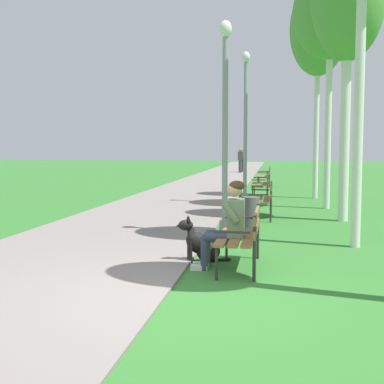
# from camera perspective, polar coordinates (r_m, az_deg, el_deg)

# --- Properties ---
(ground_plane) EXTENTS (120.00, 120.00, 0.00)m
(ground_plane) POSITION_cam_1_polar(r_m,az_deg,el_deg) (5.99, -0.35, -11.61)
(ground_plane) COLOR #33752D
(paved_path) EXTENTS (3.69, 60.00, 0.04)m
(paved_path) POSITION_cam_1_polar(r_m,az_deg,el_deg) (29.86, 3.28, 1.72)
(paved_path) COLOR gray
(paved_path) RESTS_ON ground
(park_bench_near) EXTENTS (0.55, 1.50, 0.85)m
(park_bench_near) POSITION_cam_1_polar(r_m,az_deg,el_deg) (7.29, 5.69, -4.50)
(park_bench_near) COLOR olive
(park_bench_near) RESTS_ON ground
(park_bench_mid) EXTENTS (0.55, 1.50, 0.85)m
(park_bench_mid) POSITION_cam_1_polar(r_m,az_deg,el_deg) (12.54, 7.89, -0.56)
(park_bench_mid) COLOR olive
(park_bench_mid) RESTS_ON ground
(park_bench_far) EXTENTS (0.55, 1.50, 0.85)m
(park_bench_far) POSITION_cam_1_polar(r_m,az_deg,el_deg) (17.89, 7.76, 1.09)
(park_bench_far) COLOR olive
(park_bench_far) RESTS_ON ground
(park_bench_furthest) EXTENTS (0.55, 1.50, 0.85)m
(park_bench_furthest) POSITION_cam_1_polar(r_m,az_deg,el_deg) (22.74, 8.10, 1.90)
(park_bench_furthest) COLOR olive
(park_bench_furthest) RESTS_ON ground
(person_seated_on_near_bench) EXTENTS (0.74, 0.49, 1.25)m
(person_seated_on_near_bench) POSITION_cam_1_polar(r_m,az_deg,el_deg) (7.19, 4.00, -3.26)
(person_seated_on_near_bench) COLOR #33384C
(person_seated_on_near_bench) RESTS_ON ground
(dog_black) EXTENTS (0.81, 0.42, 0.71)m
(dog_black) POSITION_cam_1_polar(r_m,az_deg,el_deg) (7.72, 1.04, -5.84)
(dog_black) COLOR black
(dog_black) RESTS_ON ground
(lamp_post_near) EXTENTS (0.24, 0.24, 4.07)m
(lamp_post_near) POSITION_cam_1_polar(r_m,az_deg,el_deg) (9.88, 3.68, 7.27)
(lamp_post_near) COLOR gray
(lamp_post_near) RESTS_ON ground
(lamp_post_mid) EXTENTS (0.24, 0.24, 4.49)m
(lamp_post_mid) POSITION_cam_1_polar(r_m,az_deg,el_deg) (15.39, 5.92, 7.21)
(lamp_post_mid) COLOR gray
(lamp_post_mid) RESTS_ON ground
(birch_tree_fourth) EXTENTS (2.05, 2.01, 6.54)m
(birch_tree_fourth) POSITION_cam_1_polar(r_m,az_deg,el_deg) (15.23, 15.05, 18.33)
(birch_tree_fourth) COLOR silver
(birch_tree_fourth) RESTS_ON ground
(birch_tree_fifth) EXTENTS (1.85, 1.70, 7.07)m
(birch_tree_fifth) POSITION_cam_1_polar(r_m,az_deg,el_deg) (18.14, 13.78, 16.93)
(birch_tree_fifth) COLOR silver
(birch_tree_fifth) RESTS_ON ground
(litter_bin) EXTENTS (0.36, 0.36, 0.70)m
(litter_bin) POSITION_cam_1_polar(r_m,az_deg,el_deg) (10.60, 6.50, -2.42)
(litter_bin) COLOR #515156
(litter_bin) RESTS_ON ground
(pedestrian_distant) EXTENTS (0.32, 0.22, 1.65)m
(pedestrian_distant) POSITION_cam_1_polar(r_m,az_deg,el_deg) (34.23, 5.35, 3.49)
(pedestrian_distant) COLOR #383842
(pedestrian_distant) RESTS_ON ground
(pedestrian_further_distant) EXTENTS (0.32, 0.22, 1.65)m
(pedestrian_further_distant) POSITION_cam_1_polar(r_m,az_deg,el_deg) (35.35, 5.72, 3.53)
(pedestrian_further_distant) COLOR #383842
(pedestrian_further_distant) RESTS_ON ground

